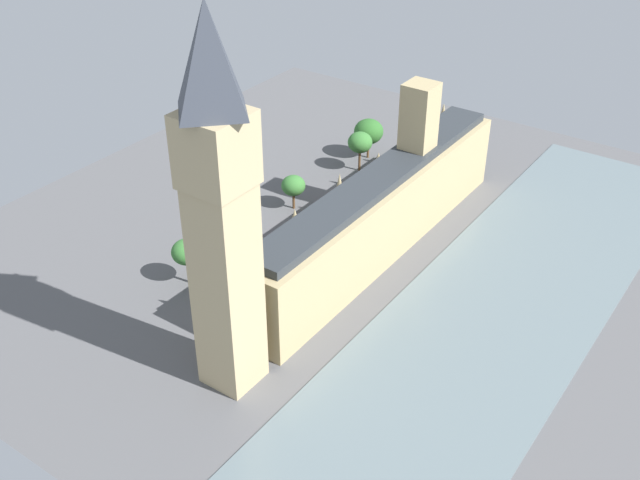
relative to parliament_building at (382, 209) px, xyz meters
The scene contains 16 objects.
ground_plane 8.98m from the parliament_building, 27.27° to the left, with size 145.49×145.49×0.00m, color #565659.
river_thames 28.85m from the parliament_building, behind, with size 33.04×130.94×0.25m, color slate.
parliament_building is the anchor object (origin of this frame).
clock_tower 49.97m from the parliament_building, 90.81° to the left, with size 8.76×8.76×59.43m.
car_black_corner 28.03m from the parliament_building, 65.40° to the right, with size 2.19×4.33×1.74m.
double_decker_bus_kerbside 15.90m from the parliament_building, 35.31° to the right, with size 3.13×10.63×4.75m.
double_decker_bus_near_tower 17.05m from the parliament_building, 28.49° to the left, with size 3.23×10.64×4.75m.
car_silver_under_trees 27.48m from the parliament_building, 57.48° to the left, with size 1.97×4.49×1.74m.
car_white_leading 33.22m from the parliament_building, 67.09° to the left, with size 2.18×4.36×1.74m.
pedestrian_trailing 18.64m from the parliament_building, 65.62° to the right, with size 0.61×0.69×1.70m.
pedestrian_midblock 24.98m from the parliament_building, 74.36° to the right, with size 0.64×0.57×1.54m.
plane_tree_by_river_gate 23.35m from the parliament_building, ahead, with size 5.08×5.08×7.65m.
plane_tree_opposite_hall 32.83m from the parliament_building, 50.17° to the right, with size 5.64×5.64×9.54m.
plane_tree_far_end 39.45m from the parliament_building, 54.37° to the right, with size 6.93×6.93×9.73m.
plane_tree_slot_10 37.81m from the parliament_building, 53.38° to the left, with size 5.44×5.44×8.97m.
street_lamp_slot_11 28.30m from the parliament_building, 37.91° to the left, with size 0.56×0.56×5.98m.
Camera 1 is at (-64.57, 108.66, 82.21)m, focal length 42.82 mm.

